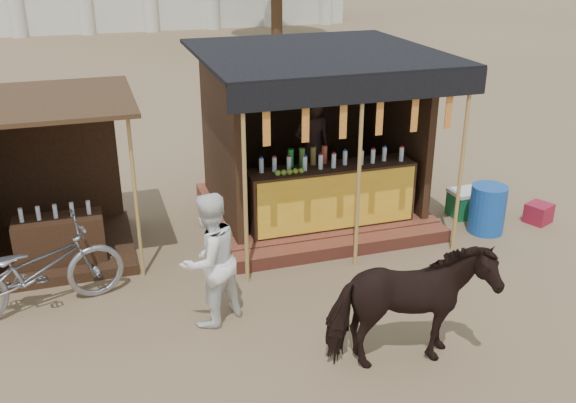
% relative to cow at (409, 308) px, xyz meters
% --- Properties ---
extents(ground, '(120.00, 120.00, 0.00)m').
position_rel_cow_xyz_m(ground, '(-0.61, 0.76, -0.73)').
color(ground, '#846B4C').
rests_on(ground, ground).
extents(main_stall, '(3.60, 3.61, 2.78)m').
position_rel_cow_xyz_m(main_stall, '(0.40, 4.12, 0.30)').
color(main_stall, brown).
rests_on(main_stall, ground).
extents(secondary_stall, '(2.40, 2.40, 2.38)m').
position_rel_cow_xyz_m(secondary_stall, '(-3.77, 3.99, 0.12)').
color(secondary_stall, '#392314').
rests_on(secondary_stall, ground).
extents(cow, '(1.80, 0.95, 1.47)m').
position_rel_cow_xyz_m(cow, '(0.00, 0.00, 0.00)').
color(cow, black).
rests_on(cow, ground).
extents(motorbike, '(2.27, 1.19, 1.13)m').
position_rel_cow_xyz_m(motorbike, '(-3.87, 2.43, -0.17)').
color(motorbike, gray).
rests_on(motorbike, ground).
extents(bystander, '(1.03, 0.96, 1.68)m').
position_rel_cow_xyz_m(bystander, '(-1.85, 1.51, 0.11)').
color(bystander, white).
rests_on(bystander, ground).
extents(blue_barrel, '(0.59, 0.59, 0.78)m').
position_rel_cow_xyz_m(blue_barrel, '(2.83, 2.71, -0.35)').
color(blue_barrel, '#164AA5').
rests_on(blue_barrel, ground).
extents(red_crate, '(0.49, 0.48, 0.32)m').
position_rel_cow_xyz_m(red_crate, '(3.87, 2.76, -0.57)').
color(red_crate, maroon).
rests_on(red_crate, ground).
extents(cooler, '(0.66, 0.47, 0.46)m').
position_rel_cow_xyz_m(cooler, '(2.91, 3.36, -0.50)').
color(cooler, '#176737').
rests_on(cooler, ground).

